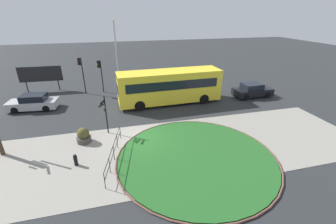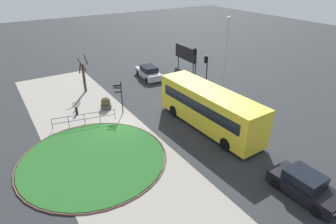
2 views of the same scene
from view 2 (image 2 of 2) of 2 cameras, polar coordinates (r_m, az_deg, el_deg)
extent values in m
plane|color=#282B2D|center=(24.84, -9.65, -2.89)|extent=(120.00, 120.00, 0.00)
cube|color=gray|center=(24.28, -13.98, -4.09)|extent=(32.00, 8.00, 0.02)
cylinder|color=#235B23|center=(21.26, -14.51, -8.93)|extent=(10.03, 10.03, 0.10)
torus|color=brown|center=(21.26, -14.52, -8.92)|extent=(10.34, 10.34, 0.11)
cylinder|color=black|center=(26.45, -9.08, 2.71)|extent=(0.09, 0.09, 2.99)
sphere|color=black|center=(25.86, -9.32, 5.84)|extent=(0.10, 0.10, 0.10)
cube|color=black|center=(25.98, -10.08, 5.13)|extent=(0.29, 0.61, 0.15)
cube|color=black|center=(26.16, -10.02, 4.71)|extent=(0.42, 0.53, 0.15)
cube|color=black|center=(26.12, -9.84, 3.90)|extent=(0.11, 0.54, 0.15)
cylinder|color=black|center=(27.62, -17.54, 0.12)|extent=(0.23, 0.23, 0.64)
sphere|color=black|center=(27.46, -17.65, 0.79)|extent=(0.22, 0.22, 0.22)
cube|color=black|center=(25.30, -16.26, -0.42)|extent=(1.13, 5.08, 0.03)
cube|color=black|center=(25.51, -16.13, -1.35)|extent=(1.13, 5.08, 0.03)
cylinder|color=black|center=(25.75, -10.41, -0.53)|extent=(0.04, 0.04, 1.03)
cylinder|color=black|center=(25.61, -13.25, -0.99)|extent=(0.04, 0.04, 1.03)
cylinder|color=black|center=(25.53, -16.11, -1.45)|extent=(0.04, 0.04, 1.03)
cylinder|color=black|center=(25.53, -18.99, -1.90)|extent=(0.04, 0.04, 1.03)
cylinder|color=black|center=(25.58, -21.86, -2.36)|extent=(0.04, 0.04, 1.03)
cube|color=yellow|center=(23.89, 8.16, 0.84)|extent=(10.36, 2.89, 3.05)
cube|color=black|center=(22.91, 5.77, 0.99)|extent=(9.05, 0.28, 0.88)
cube|color=black|center=(24.54, 10.52, 2.48)|extent=(9.05, 0.28, 0.88)
cube|color=black|center=(27.49, 1.04, 5.06)|extent=(0.08, 2.13, 1.10)
cube|color=black|center=(27.08, 1.06, 7.33)|extent=(0.06, 1.43, 0.28)
cylinder|color=black|center=(26.07, 1.21, 0.27)|extent=(1.01, 0.33, 1.00)
cylinder|color=black|center=(27.39, 5.31, 1.53)|extent=(1.01, 0.33, 1.00)
cylinder|color=black|center=(21.75, 11.31, -6.21)|extent=(1.01, 0.33, 1.00)
cylinder|color=black|center=(23.31, 15.54, -4.29)|extent=(1.01, 0.33, 1.00)
cube|color=#B7B7BC|center=(35.22, -3.87, 7.56)|extent=(4.54, 2.13, 0.73)
cube|color=black|center=(34.85, -3.79, 8.50)|extent=(2.29, 1.72, 0.58)
cube|color=#EAEACC|center=(36.96, -6.00, 8.48)|extent=(0.04, 0.20, 0.12)
cube|color=#EAEACC|center=(37.33, -4.51, 8.73)|extent=(0.04, 0.20, 0.12)
cylinder|color=black|center=(36.21, -5.88, 7.66)|extent=(0.66, 0.28, 0.64)
cylinder|color=black|center=(36.77, -3.59, 8.06)|extent=(0.66, 0.28, 0.64)
cylinder|color=black|center=(33.83, -4.15, 6.32)|extent=(0.66, 0.28, 0.64)
cylinder|color=black|center=(34.43, -1.74, 6.76)|extent=(0.66, 0.28, 0.64)
cube|color=black|center=(19.30, 25.37, -13.39)|extent=(4.20, 1.92, 0.73)
cube|color=black|center=(18.96, 25.35, -11.61)|extent=(2.06, 1.67, 0.59)
cube|color=#EAEACC|center=(18.25, 30.01, -17.12)|extent=(0.02, 0.20, 0.12)
cylinder|color=black|center=(19.66, 29.83, -14.57)|extent=(0.64, 0.23, 0.64)
cylinder|color=black|center=(18.42, 27.15, -16.94)|extent=(0.64, 0.23, 0.64)
cylinder|color=black|center=(20.51, 23.57, -11.13)|extent=(0.64, 0.23, 0.64)
cylinder|color=black|center=(19.32, 20.61, -13.11)|extent=(0.64, 0.23, 0.64)
cylinder|color=black|center=(33.03, 5.44, 8.93)|extent=(0.11, 0.11, 4.09)
cube|color=black|center=(32.69, 5.29, 11.78)|extent=(0.31, 0.31, 0.78)
sphere|color=red|center=(32.72, 5.11, 12.24)|extent=(0.16, 0.16, 0.16)
sphere|color=black|center=(32.79, 5.09, 11.83)|extent=(0.16, 0.16, 0.16)
sphere|color=black|center=(32.85, 5.07, 11.42)|extent=(0.16, 0.16, 0.16)
cylinder|color=black|center=(31.63, 7.61, 7.61)|extent=(0.11, 0.11, 3.70)
cube|color=black|center=(31.31, 7.47, 10.23)|extent=(0.30, 0.30, 0.78)
sphere|color=black|center=(31.33, 7.29, 10.72)|extent=(0.16, 0.16, 0.16)
sphere|color=#F2A519|center=(31.40, 7.26, 10.29)|extent=(0.16, 0.16, 0.16)
sphere|color=black|center=(31.47, 7.23, 9.87)|extent=(0.16, 0.16, 0.16)
cylinder|color=#B7B7BC|center=(30.16, 11.17, 10.32)|extent=(0.16, 0.16, 7.64)
cylinder|color=silver|center=(29.31, 11.88, 17.71)|extent=(0.32, 0.32, 0.22)
cylinder|color=black|center=(39.71, 2.09, 10.61)|extent=(0.12, 0.12, 2.06)
cylinder|color=black|center=(36.96, 5.00, 9.27)|extent=(0.12, 0.12, 2.06)
cube|color=#1E66B2|center=(38.03, 3.54, 11.45)|extent=(4.63, 0.28, 1.65)
cube|color=black|center=(38.00, 3.45, 11.44)|extent=(4.73, 0.20, 1.75)
cylinder|color=#47423D|center=(28.12, -12.10, 1.09)|extent=(1.01, 1.01, 0.44)
sphere|color=#4C4723|center=(27.91, -12.19, 2.00)|extent=(0.85, 0.85, 0.85)
cylinder|color=#423323|center=(32.05, -16.21, 6.48)|extent=(0.27, 0.27, 3.13)
cylinder|color=#423323|center=(31.82, -16.96, 8.22)|extent=(0.63, 0.50, 0.98)
cylinder|color=#423323|center=(31.65, -16.08, 8.20)|extent=(0.50, 0.42, 0.77)
cylinder|color=#423323|center=(31.34, -15.86, 9.89)|extent=(0.93, 0.61, 1.34)
cylinder|color=#423323|center=(31.34, -16.95, 9.30)|extent=(0.60, 0.40, 0.79)
camera|label=1|loc=(22.90, -49.80, 8.75)|focal=24.03mm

